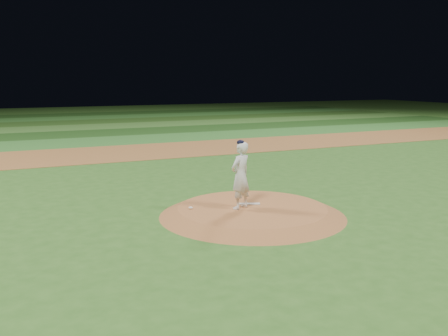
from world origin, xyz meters
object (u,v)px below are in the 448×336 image
(pitching_rubber, at_px, (249,204))
(rosin_bag, at_px, (191,208))
(pitchers_mound, at_px, (252,211))
(pitcher_on_mound, at_px, (241,175))

(pitching_rubber, relative_size, rosin_bag, 5.28)
(pitchers_mound, height_order, rosin_bag, rosin_bag)
(pitchers_mound, xyz_separation_m, pitcher_on_mound, (-0.38, 0.02, 1.12))
(pitchers_mound, relative_size, pitching_rubber, 8.32)
(pitchers_mound, bearing_deg, rosin_bag, 161.34)
(pitcher_on_mound, bearing_deg, pitching_rubber, 34.84)
(pitchers_mound, height_order, pitcher_on_mound, pitcher_on_mound)
(rosin_bag, bearing_deg, pitchers_mound, -18.66)
(rosin_bag, bearing_deg, pitcher_on_mound, -22.66)
(pitcher_on_mound, bearing_deg, rosin_bag, 157.34)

